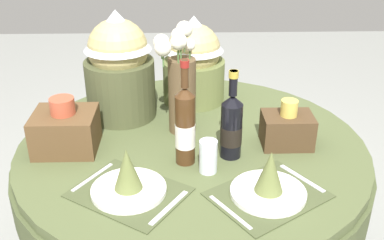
{
  "coord_description": "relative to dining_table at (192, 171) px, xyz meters",
  "views": [
    {
      "loc": [
        -0.04,
        -1.53,
        1.59
      ],
      "look_at": [
        0.0,
        0.03,
        0.8
      ],
      "focal_mm": 42.94,
      "sensor_mm": 36.0,
      "label": 1
    }
  ],
  "objects": [
    {
      "name": "dining_table",
      "position": [
        0.0,
        0.0,
        0.0
      ],
      "size": [
        1.35,
        1.35,
        0.72
      ],
      "color": "#4C5633",
      "rests_on": "ground"
    },
    {
      "name": "place_setting_left",
      "position": [
        -0.21,
        -0.32,
        0.18
      ],
      "size": [
        0.43,
        0.4,
        0.16
      ],
      "color": "#41492B",
      "rests_on": "dining_table"
    },
    {
      "name": "place_setting_right",
      "position": [
        0.23,
        -0.35,
        0.18
      ],
      "size": [
        0.43,
        0.4,
        0.16
      ],
      "color": "#41492B",
      "rests_on": "dining_table"
    },
    {
      "name": "flower_vase",
      "position": [
        -0.04,
        0.1,
        0.34
      ],
      "size": [
        0.16,
        0.23,
        0.42
      ],
      "color": "brown",
      "rests_on": "dining_table"
    },
    {
      "name": "wine_bottle_left",
      "position": [
        -0.03,
        -0.14,
        0.27
      ],
      "size": [
        0.07,
        0.07,
        0.38
      ],
      "color": "#422814",
      "rests_on": "dining_table"
    },
    {
      "name": "wine_bottle_centre",
      "position": [
        0.14,
        -0.1,
        0.25
      ],
      "size": [
        0.08,
        0.08,
        0.33
      ],
      "color": "black",
      "rests_on": "dining_table"
    },
    {
      "name": "tumbler_mid",
      "position": [
        0.05,
        -0.2,
        0.19
      ],
      "size": [
        0.06,
        0.06,
        0.12
      ],
      "primitive_type": "cylinder",
      "color": "silver",
      "rests_on": "dining_table"
    },
    {
      "name": "gift_tub_back_left",
      "position": [
        -0.29,
        0.25,
        0.37
      ],
      "size": [
        0.29,
        0.29,
        0.45
      ],
      "color": "#474C2D",
      "rests_on": "dining_table"
    },
    {
      "name": "gift_tub_back_centre",
      "position": [
        0.02,
        0.4,
        0.33
      ],
      "size": [
        0.28,
        0.28,
        0.39
      ],
      "color": "olive",
      "rests_on": "dining_table"
    },
    {
      "name": "woven_basket_side_left",
      "position": [
        -0.47,
        -0.03,
        0.21
      ],
      "size": [
        0.23,
        0.2,
        0.2
      ],
      "color": "brown",
      "rests_on": "dining_table"
    },
    {
      "name": "woven_basket_side_right",
      "position": [
        0.35,
        -0.02,
        0.2
      ],
      "size": [
        0.19,
        0.14,
        0.18
      ],
      "color": "#47331E",
      "rests_on": "dining_table"
    }
  ]
}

